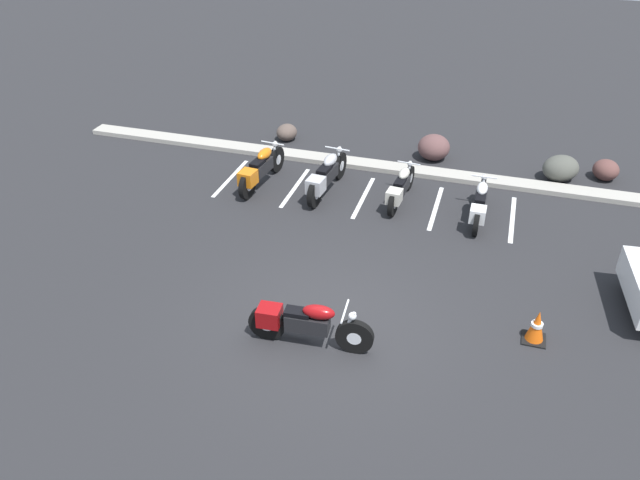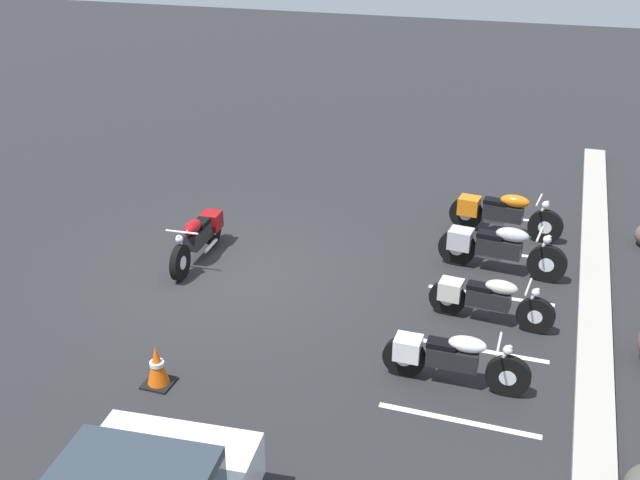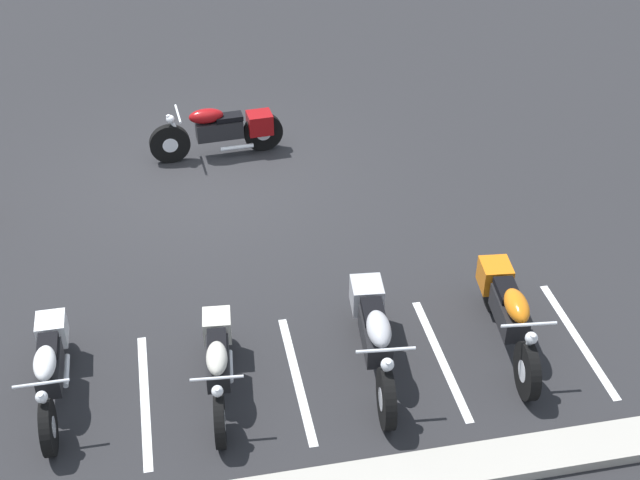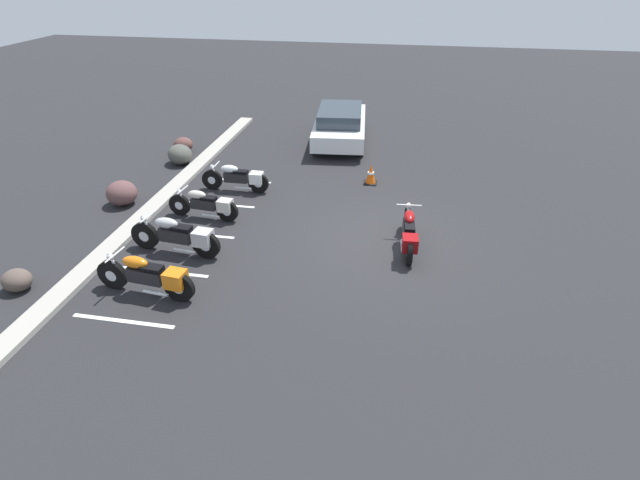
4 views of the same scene
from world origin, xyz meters
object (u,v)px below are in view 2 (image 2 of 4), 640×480
(parked_bike_1, at_px, (495,247))
(parked_bike_2, at_px, (485,298))
(motorcycle_maroon_featured, at_px, (199,236))
(parked_bike_0, at_px, (500,213))
(parked_bike_3, at_px, (448,357))
(traffic_cone, at_px, (157,367))

(parked_bike_1, height_order, parked_bike_2, parked_bike_1)
(motorcycle_maroon_featured, relative_size, parked_bike_0, 0.97)
(parked_bike_1, distance_m, parked_bike_2, 1.80)
(parked_bike_3, bearing_deg, parked_bike_1, 86.54)
(traffic_cone, bearing_deg, motorcycle_maroon_featured, -161.74)
(parked_bike_1, xyz_separation_m, traffic_cone, (4.90, -3.99, -0.19))
(parked_bike_0, bearing_deg, parked_bike_3, -85.37)
(motorcycle_maroon_featured, height_order, traffic_cone, motorcycle_maroon_featured)
(motorcycle_maroon_featured, relative_size, parked_bike_3, 1.06)
(parked_bike_1, distance_m, parked_bike_3, 3.62)
(motorcycle_maroon_featured, xyz_separation_m, parked_bike_0, (-2.81, 5.13, 0.02))
(parked_bike_1, height_order, parked_bike_3, parked_bike_1)
(motorcycle_maroon_featured, bearing_deg, parked_bike_1, 98.80)
(parked_bike_0, xyz_separation_m, parked_bike_2, (3.44, 0.14, -0.05))
(motorcycle_maroon_featured, distance_m, parked_bike_3, 5.57)
(parked_bike_2, height_order, parked_bike_3, parked_bike_3)
(parked_bike_1, bearing_deg, parked_bike_2, -82.84)
(parked_bike_0, relative_size, parked_bike_1, 0.98)
(parked_bike_2, bearing_deg, parked_bike_1, 96.58)
(parked_bike_1, bearing_deg, motorcycle_maroon_featured, -161.77)
(parked_bike_2, xyz_separation_m, parked_bike_3, (1.82, -0.27, 0.01))
(motorcycle_maroon_featured, bearing_deg, parked_bike_0, 114.95)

